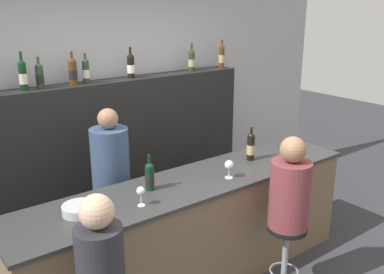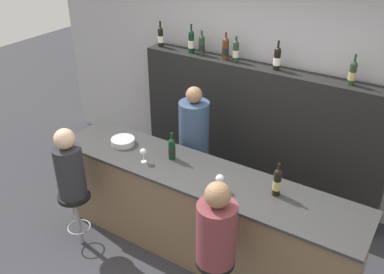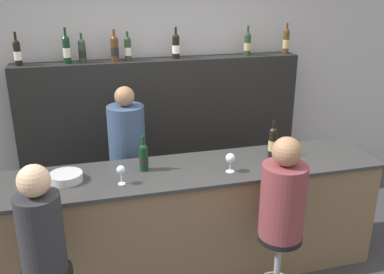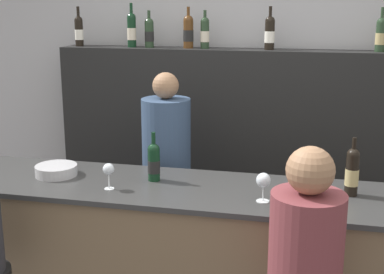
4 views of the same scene
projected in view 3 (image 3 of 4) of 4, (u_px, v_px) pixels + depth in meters
The scene contains 20 objects.
wall_back at pixel (158, 88), 4.77m from camera, with size 6.40×0.05×2.60m.
bar_counter at pixel (193, 220), 3.68m from camera, with size 3.20×0.68×0.98m.
back_bar_cabinet at pixel (163, 134), 4.73m from camera, with size 3.00×0.28×1.66m.
wine_bottle_counter_0 at pixel (144, 157), 3.44m from camera, with size 0.07×0.07×0.30m.
wine_bottle_counter_1 at pixel (273, 142), 3.70m from camera, with size 0.07×0.07×0.33m.
wine_bottle_backbar_0 at pixel (17, 52), 4.06m from camera, with size 0.07×0.07×0.32m.
wine_bottle_backbar_1 at pixel (67, 49), 4.17m from camera, with size 0.07×0.07×0.35m.
wine_bottle_backbar_2 at pixel (82, 51), 4.21m from camera, with size 0.07×0.07×0.29m.
wine_bottle_backbar_3 at pixel (115, 48), 4.28m from camera, with size 0.08×0.08×0.32m.
wine_bottle_backbar_4 at pixel (128, 48), 4.31m from camera, with size 0.07×0.07×0.29m.
wine_bottle_backbar_5 at pixel (176, 46), 4.43m from camera, with size 0.08×0.08×0.32m.
wine_bottle_backbar_6 at pixel (247, 44), 4.62m from camera, with size 0.07×0.07×0.32m.
wine_bottle_backbar_7 at pixel (286, 41), 4.73m from camera, with size 0.07×0.07×0.33m.
wine_glass_0 at pixel (121, 170), 3.20m from camera, with size 0.07×0.07×0.15m.
wine_glass_1 at pixel (230, 159), 3.41m from camera, with size 0.08×0.08×0.16m.
metal_bowl at pixel (66, 177), 3.28m from camera, with size 0.25×0.25×0.06m.
guest_seated_left at pixel (40, 226), 2.68m from camera, with size 0.28×0.28×0.76m.
bar_stool_right at pixel (278, 251), 3.25m from camera, with size 0.33×0.33×0.65m.
guest_seated_right at pixel (283, 195), 3.08m from camera, with size 0.33×0.33×0.78m.
bartender at pixel (129, 173), 4.04m from camera, with size 0.34×0.34×1.56m.
Camera 3 is at (-0.82, -2.77, 2.43)m, focal length 40.00 mm.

